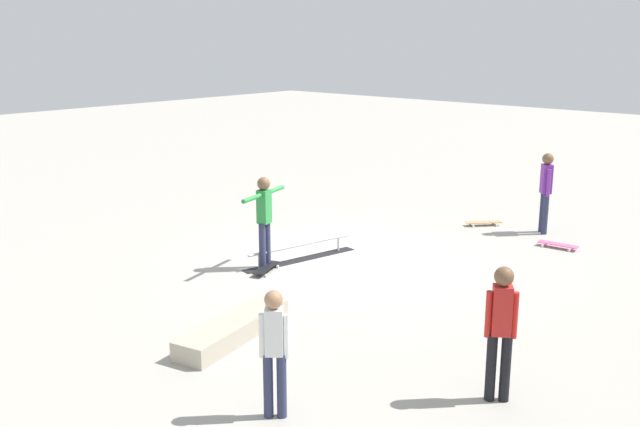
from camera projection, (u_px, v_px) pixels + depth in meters
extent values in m
plane|color=#ADA89E|center=(347.00, 260.00, 13.87)|extent=(60.00, 60.00, 0.00)
cube|color=black|center=(300.00, 260.00, 13.89)|extent=(2.49, 0.72, 0.01)
cylinder|color=#B7B7BC|center=(338.00, 244.00, 14.41)|extent=(0.04, 0.04, 0.30)
cylinder|color=#B7B7BC|center=(259.00, 262.00, 13.31)|extent=(0.04, 0.04, 0.30)
cylinder|color=#B7B7BC|center=(300.00, 245.00, 13.82)|extent=(2.30, 0.50, 0.05)
cube|color=#B2A893|center=(233.00, 329.00, 10.29)|extent=(2.16, 0.94, 0.28)
cylinder|color=#2D3351|center=(267.00, 245.00, 13.37)|extent=(0.15, 0.15, 0.87)
cylinder|color=#2D3351|center=(262.00, 247.00, 13.23)|extent=(0.15, 0.15, 0.87)
cube|color=#2D8C42|center=(264.00, 207.00, 13.12)|extent=(0.27, 0.25, 0.61)
sphere|color=brown|center=(264.00, 184.00, 13.02)|extent=(0.23, 0.23, 0.23)
cylinder|color=#2D8C42|center=(275.00, 190.00, 13.41)|extent=(0.58, 0.22, 0.08)
cylinder|color=#2D8C42|center=(252.00, 198.00, 12.72)|extent=(0.58, 0.22, 0.08)
cube|color=black|center=(266.00, 268.00, 13.19)|extent=(0.82, 0.48, 0.02)
cylinder|color=white|center=(266.00, 265.00, 13.49)|extent=(0.06, 0.05, 0.05)
cylinder|color=white|center=(278.00, 267.00, 13.41)|extent=(0.06, 0.05, 0.05)
cylinder|color=white|center=(254.00, 274.00, 12.99)|extent=(0.06, 0.05, 0.05)
cylinder|color=white|center=(266.00, 276.00, 12.91)|extent=(0.06, 0.05, 0.05)
cylinder|color=black|center=(505.00, 368.00, 8.48)|extent=(0.17, 0.17, 0.84)
cylinder|color=black|center=(491.00, 367.00, 8.50)|extent=(0.17, 0.17, 0.84)
cube|color=red|center=(502.00, 310.00, 8.32)|extent=(0.28, 0.29, 0.59)
sphere|color=brown|center=(504.00, 276.00, 8.22)|extent=(0.23, 0.23, 0.23)
cylinder|color=red|center=(515.00, 315.00, 8.31)|extent=(0.11, 0.11, 0.56)
cylinder|color=red|center=(489.00, 314.00, 8.35)|extent=(0.11, 0.11, 0.56)
cylinder|color=#2D3351|center=(543.00, 212.00, 15.75)|extent=(0.18, 0.18, 0.88)
cylinder|color=#2D3351|center=(545.00, 214.00, 15.58)|extent=(0.18, 0.18, 0.88)
cube|color=purple|center=(546.00, 179.00, 15.49)|extent=(0.31, 0.30, 0.63)
sphere|color=brown|center=(548.00, 159.00, 15.38)|extent=(0.24, 0.24, 0.24)
cylinder|color=purple|center=(544.00, 180.00, 15.65)|extent=(0.11, 0.11, 0.59)
cylinder|color=purple|center=(549.00, 183.00, 15.35)|extent=(0.11, 0.11, 0.59)
cylinder|color=#2D3351|center=(268.00, 386.00, 8.13)|extent=(0.16, 0.16, 0.76)
cylinder|color=#2D3351|center=(282.00, 386.00, 8.12)|extent=(0.16, 0.16, 0.76)
cube|color=white|center=(274.00, 332.00, 7.97)|extent=(0.26, 0.26, 0.54)
sphere|color=#A87A56|center=(274.00, 300.00, 7.88)|extent=(0.21, 0.21, 0.21)
cylinder|color=white|center=(262.00, 336.00, 7.98)|extent=(0.10, 0.10, 0.51)
cylinder|color=white|center=(286.00, 336.00, 7.98)|extent=(0.10, 0.10, 0.51)
cube|color=tan|center=(483.00, 222.00, 16.35)|extent=(0.74, 0.68, 0.02)
cylinder|color=white|center=(493.00, 223.00, 16.51)|extent=(0.06, 0.06, 0.05)
cylinder|color=white|center=(497.00, 225.00, 16.29)|extent=(0.06, 0.06, 0.05)
cylinder|color=white|center=(470.00, 224.00, 16.44)|extent=(0.06, 0.06, 0.05)
cylinder|color=white|center=(473.00, 226.00, 16.22)|extent=(0.06, 0.06, 0.05)
cube|color=#E05993|center=(558.00, 244.00, 14.64)|extent=(0.26, 0.81, 0.02)
cylinder|color=white|center=(573.00, 248.00, 14.58)|extent=(0.03, 0.06, 0.05)
cylinder|color=white|center=(569.00, 250.00, 14.41)|extent=(0.03, 0.06, 0.05)
cylinder|color=white|center=(547.00, 243.00, 14.90)|extent=(0.03, 0.06, 0.05)
cylinder|color=white|center=(543.00, 246.00, 14.72)|extent=(0.03, 0.06, 0.05)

